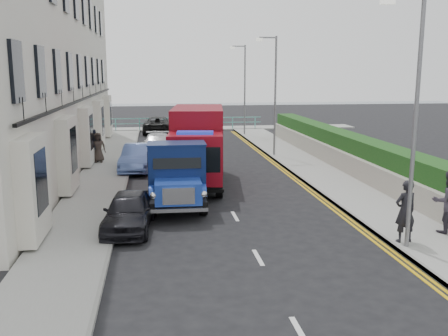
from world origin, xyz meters
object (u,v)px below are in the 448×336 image
lamp_near (412,109)px  lamp_mid (273,89)px  parked_car_front (129,211)px  lamp_far (243,85)px  bedford_lorry (177,179)px  pedestrian_east_near (405,211)px  red_lorry (198,144)px

lamp_near → lamp_mid: (0.00, 16.00, 0.00)m
lamp_near → parked_car_front: lamp_near is taller
lamp_far → lamp_near: bearing=-90.0°
lamp_mid → bedford_lorry: (-6.13, -10.76, -2.87)m
lamp_near → pedestrian_east_near: bearing=59.4°
bedford_lorry → pedestrian_east_near: size_ratio=2.86×
lamp_near → bedford_lorry: bearing=139.5°
pedestrian_east_near → lamp_near: bearing=50.3°
red_lorry → lamp_mid: bearing=59.7°
pedestrian_east_near → lamp_far: bearing=-98.7°
lamp_mid → lamp_far: 10.00m
lamp_far → red_lorry: lamp_far is taller
lamp_near → lamp_mid: bearing=90.0°
lamp_mid → pedestrian_east_near: 15.90m
lamp_mid → pedestrian_east_near: size_ratio=3.81×
lamp_near → bedford_lorry: (-6.13, 5.24, -2.87)m
bedford_lorry → parked_car_front: bearing=-125.2°
lamp_near → red_lorry: 10.85m
bedford_lorry → pedestrian_east_near: (6.36, -4.87, -0.09)m
parked_car_front → bedford_lorry: bearing=59.3°
lamp_far → parked_car_front: 24.51m
parked_car_front → pedestrian_east_near: (8.00, -2.62, 0.42)m
lamp_mid → bedford_lorry: bearing=-119.7°
parked_car_front → pedestrian_east_near: 8.43m
red_lorry → pedestrian_east_near: bearing=-53.0°
lamp_near → pedestrian_east_near: lamp_near is taller
red_lorry → lamp_far: bearing=80.0°
parked_car_front → lamp_mid: bearing=64.6°
lamp_mid → lamp_far: (0.00, 10.00, 0.00)m
lamp_mid → parked_car_front: 15.52m
red_lorry → lamp_near: bearing=-55.0°
red_lorry → parked_car_front: size_ratio=1.86×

